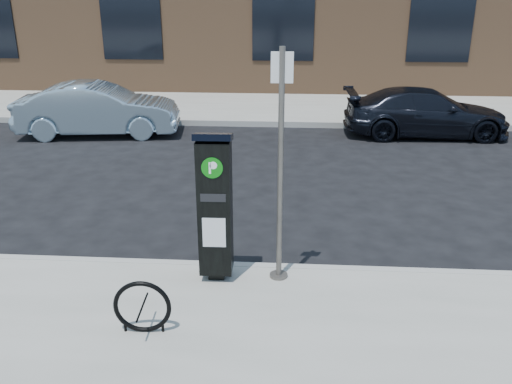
# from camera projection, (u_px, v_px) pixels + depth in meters

# --- Properties ---
(ground) EXTENTS (120.00, 120.00, 0.00)m
(ground) POSITION_uv_depth(u_px,v_px,m) (261.00, 274.00, 7.18)
(ground) COLOR black
(ground) RESTS_ON ground
(sidewalk_far) EXTENTS (60.00, 12.00, 0.15)m
(sidewalk_far) POSITION_uv_depth(u_px,v_px,m) (283.00, 86.00, 20.20)
(sidewalk_far) COLOR gray
(sidewalk_far) RESTS_ON ground
(curb_near) EXTENTS (60.00, 0.12, 0.16)m
(curb_near) POSITION_uv_depth(u_px,v_px,m) (261.00, 270.00, 7.14)
(curb_near) COLOR #9E9B93
(curb_near) RESTS_ON ground
(curb_far) EXTENTS (60.00, 0.12, 0.16)m
(curb_far) POSITION_uv_depth(u_px,v_px,m) (278.00, 124.00, 14.63)
(curb_far) COLOR #9E9B93
(curb_far) RESTS_ON ground
(parking_kiosk) EXTENTS (0.44, 0.39, 1.90)m
(parking_kiosk) POSITION_uv_depth(u_px,v_px,m) (215.00, 205.00, 6.49)
(parking_kiosk) COLOR black
(parking_kiosk) RESTS_ON sidewalk_near
(sign_pole) EXTENTS (0.25, 0.23, 2.83)m
(sign_pole) POSITION_uv_depth(u_px,v_px,m) (280.00, 171.00, 6.33)
(sign_pole) COLOR #5B5550
(sign_pole) RESTS_ON sidewalk_near
(bike_rack) EXTENTS (0.61, 0.08, 0.61)m
(bike_rack) POSITION_uv_depth(u_px,v_px,m) (142.00, 307.00, 5.65)
(bike_rack) COLOR black
(bike_rack) RESTS_ON sidewalk_near
(car_silver) EXTENTS (4.13, 1.89, 1.31)m
(car_silver) POSITION_uv_depth(u_px,v_px,m) (98.00, 109.00, 13.65)
(car_silver) COLOR #9CB7C7
(car_silver) RESTS_ON ground
(car_dark) EXTENTS (4.11, 1.76, 1.18)m
(car_dark) POSITION_uv_depth(u_px,v_px,m) (426.00, 112.00, 13.63)
(car_dark) COLOR black
(car_dark) RESTS_ON ground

